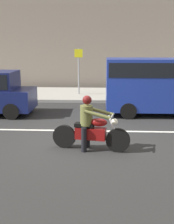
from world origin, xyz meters
TOP-DOWN VIEW (x-y plane):
  - ground_plane at (0.00, 0.00)m, footprint 80.00×80.00m
  - sidewalk_slab at (0.00, 8.00)m, footprint 40.00×4.40m
  - lane_marking_stripe at (-0.36, 0.90)m, footprint 18.00×0.14m
  - motorcycle_with_rider_olive at (0.20, -0.92)m, footprint 2.16×0.76m
  - parked_van_cobalt_blue at (2.95, 3.52)m, footprint 4.52×1.96m
  - street_sign_post at (-0.77, 7.61)m, footprint 0.44×0.08m
  - pedestrian_bystander at (1.40, 7.82)m, footprint 0.34×0.34m

SIDE VIEW (x-z plane):
  - ground_plane at x=0.00m, z-range 0.00..0.00m
  - lane_marking_stripe at x=-0.36m, z-range 0.00..0.01m
  - sidewalk_slab at x=0.00m, z-range 0.00..0.14m
  - motorcycle_with_rider_olive at x=0.20m, z-range -0.14..1.39m
  - pedestrian_bystander at x=1.40m, z-range 0.28..1.94m
  - parked_van_cobalt_blue at x=2.95m, z-range 0.18..2.48m
  - street_sign_post at x=-0.77m, z-range 0.41..2.90m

